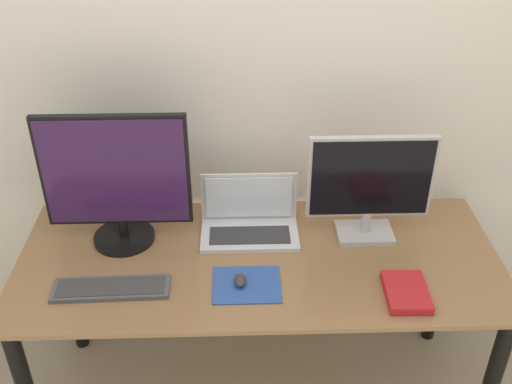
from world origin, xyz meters
The scene contains 9 objects.
wall_back centered at (0.00, 0.80, 1.25)m, with size 7.00×0.05×2.50m.
desk centered at (0.00, 0.37, 0.62)m, with size 1.74×0.73×0.74m.
monitor_left centered at (-0.50, 0.49, 0.99)m, with size 0.53×0.23×0.51m.
monitor_right centered at (0.41, 0.49, 0.96)m, with size 0.46×0.15×0.42m.
laptop centered at (-0.03, 0.53, 0.79)m, with size 0.37×0.21×0.22m.
keyboard centered at (-0.50, 0.20, 0.75)m, with size 0.39×0.13×0.02m.
mousepad centered at (-0.05, 0.22, 0.74)m, with size 0.23×0.19×0.00m.
mouse centered at (-0.07, 0.22, 0.76)m, with size 0.04×0.07×0.03m.
book centered at (0.48, 0.15, 0.75)m, with size 0.15×0.20×0.03m.
Camera 1 is at (-0.06, -1.34, 2.10)m, focal length 42.00 mm.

